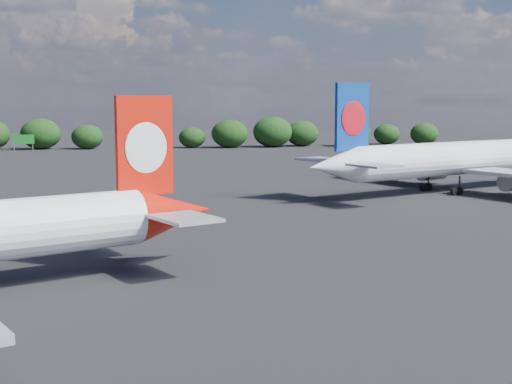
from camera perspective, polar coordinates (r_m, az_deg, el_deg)
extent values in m
plane|color=black|center=(94.49, -15.41, -1.43)|extent=(500.00, 500.00, 0.00)
cone|color=red|center=(60.78, -6.51, -1.64)|extent=(8.41, 7.03, 4.51)
cube|color=red|center=(58.92, -8.90, 3.68)|extent=(4.72, 2.41, 8.11)
ellipsoid|color=white|center=(58.69, -8.78, 3.51)|extent=(3.54, 1.69, 4.15)
ellipsoid|color=white|center=(59.17, -9.01, 3.53)|extent=(3.54, 1.69, 4.15)
cube|color=#A2A5AA|center=(55.58, -5.70, -2.10)|extent=(5.89, 6.58, 0.27)
cube|color=#A2A5AA|center=(64.31, -10.04, -0.89)|extent=(5.89, 6.58, 0.27)
cylinder|color=white|center=(113.50, 15.54, 2.61)|extent=(38.22, 19.35, 5.15)
cone|color=white|center=(97.04, 6.25, 2.08)|extent=(9.56, 7.84, 5.15)
cube|color=navy|center=(98.65, 7.70, 5.97)|extent=(5.45, 2.59, 9.26)
ellipsoid|color=red|center=(98.42, 7.81, 5.86)|extent=(4.09, 1.80, 4.73)
ellipsoid|color=red|center=(98.89, 7.58, 5.87)|extent=(4.09, 1.80, 4.73)
cube|color=#A2A5AA|center=(94.09, 9.41, 2.11)|extent=(6.60, 7.46, 0.31)
cube|color=#A2A5AA|center=(102.68, 5.13, 2.61)|extent=(6.60, 7.46, 0.31)
cube|color=#A2A5AA|center=(124.28, 11.51, 2.35)|extent=(13.88, 21.60, 0.57)
cylinder|color=#A2A5AA|center=(122.31, 13.87, 1.58)|extent=(5.81, 4.50, 2.78)
cube|color=#A2A5AA|center=(122.24, 13.88, 1.91)|extent=(2.22, 1.13, 1.24)
cylinder|color=black|center=(110.28, 15.97, 0.58)|extent=(0.37, 0.37, 2.57)
cylinder|color=black|center=(110.40, 15.95, 0.08)|extent=(1.22, 0.85, 1.13)
cylinder|color=black|center=(109.55, 15.56, 0.04)|extent=(1.22, 0.85, 1.13)
cylinder|color=black|center=(114.38, 13.63, 0.89)|extent=(0.37, 0.37, 2.57)
cylinder|color=black|center=(114.49, 13.62, 0.40)|extent=(1.22, 0.85, 1.13)
cylinder|color=black|center=(113.68, 13.23, 0.37)|extent=(1.22, 0.85, 1.13)
cube|color=#166F1F|center=(210.96, -18.13, 4.03)|extent=(6.00, 0.30, 2.60)
cylinder|color=gray|center=(211.39, -18.78, 3.41)|extent=(0.20, 0.20, 2.00)
cylinder|color=gray|center=(210.80, -17.43, 3.46)|extent=(0.20, 0.20, 2.00)
cube|color=yellow|center=(215.49, -9.98, 4.56)|extent=(5.00, 0.30, 3.00)
cylinder|color=gray|center=(215.63, -9.97, 3.83)|extent=(0.30, 0.30, 2.50)
ellipsoid|color=black|center=(216.09, -16.84, 4.48)|extent=(11.52, 9.75, 8.87)
ellipsoid|color=black|center=(213.03, -13.34, 4.31)|extent=(9.17, 7.76, 7.05)
ellipsoid|color=black|center=(210.77, -8.69, 4.43)|extent=(9.47, 8.01, 7.28)
ellipsoid|color=black|center=(214.07, -5.14, 4.37)|extent=(7.97, 6.74, 6.13)
ellipsoid|color=black|center=(213.23, -2.12, 4.69)|extent=(11.00, 9.31, 8.46)
ellipsoid|color=black|center=(216.45, 1.33, 4.84)|extent=(12.02, 10.17, 9.24)
ellipsoid|color=black|center=(221.18, 3.71, 4.71)|extent=(10.30, 8.71, 7.92)
ellipsoid|color=black|center=(222.09, 7.80, 4.71)|extent=(10.72, 9.07, 8.25)
ellipsoid|color=black|center=(233.84, 10.42, 4.58)|extent=(8.52, 7.21, 6.56)
ellipsoid|color=black|center=(234.22, 13.31, 4.56)|extent=(9.08, 7.68, 6.98)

